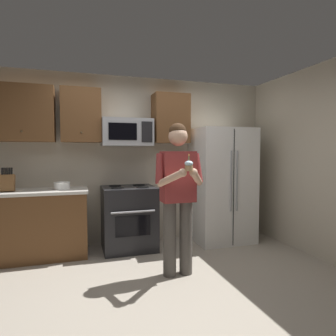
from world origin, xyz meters
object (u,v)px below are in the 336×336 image
(bowl_large_white, at_px, (62,186))
(cupcake, at_px, (189,166))
(person, at_px, (178,190))
(knife_block, at_px, (8,183))
(oven_range, at_px, (129,218))
(refrigerator, at_px, (222,185))
(microwave, at_px, (127,132))

(bowl_large_white, distance_m, cupcake, 1.94)
(person, xyz_separation_m, cupcake, (0.00, -0.33, 0.30))
(knife_block, xyz_separation_m, cupcake, (1.96, -1.38, 0.25))
(knife_block, distance_m, cupcake, 2.42)
(knife_block, height_order, person, person)
(bowl_large_white, bearing_deg, person, -39.41)
(oven_range, height_order, bowl_large_white, bowl_large_white)
(refrigerator, distance_m, person, 1.53)
(refrigerator, xyz_separation_m, person, (-1.11, -1.04, 0.10))
(refrigerator, height_order, person, refrigerator)
(knife_block, distance_m, person, 2.23)
(refrigerator, xyz_separation_m, cupcake, (-1.11, -1.37, 0.39))
(oven_range, distance_m, cupcake, 1.68)
(knife_block, height_order, cupcake, cupcake)
(oven_range, xyz_separation_m, cupcake, (0.39, -1.41, 0.83))
(oven_range, xyz_separation_m, knife_block, (-1.58, -0.03, 0.58))
(bowl_large_white, bearing_deg, oven_range, 0.60)
(oven_range, distance_m, bowl_large_white, 1.05)
(oven_range, xyz_separation_m, bowl_large_white, (-0.92, -0.01, 0.51))
(oven_range, height_order, refrigerator, refrigerator)
(microwave, distance_m, knife_block, 1.72)
(cupcake, bearing_deg, person, 90.00)
(knife_block, bearing_deg, bowl_large_white, 1.75)
(microwave, distance_m, person, 1.46)
(oven_range, xyz_separation_m, refrigerator, (1.50, -0.04, 0.44))
(microwave, xyz_separation_m, person, (0.39, -1.20, -0.72))
(person, bearing_deg, refrigerator, 43.23)
(person, distance_m, cupcake, 0.44)
(knife_block, bearing_deg, microwave, 5.41)
(refrigerator, bearing_deg, microwave, 173.97)
(oven_range, height_order, cupcake, cupcake)
(knife_block, bearing_deg, refrigerator, -0.18)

